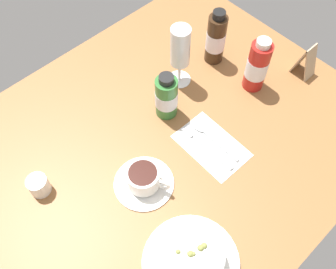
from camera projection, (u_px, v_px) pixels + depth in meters
ground_plane at (155, 151)px, 97.29cm from camera, size 110.00×84.00×3.00cm
porridge_bowl at (191, 259)px, 78.19cm from camera, size 20.43×20.43×7.63cm
cutlery_setting at (210, 144)px, 96.34cm from camera, size 11.80×18.06×0.90cm
coffee_cup at (144, 179)px, 88.65cm from camera, size 14.19×14.19×5.74cm
creamer_jug at (39, 185)px, 87.87cm from camera, size 4.75×5.70×5.32cm
wine_glass at (180, 49)px, 98.11cm from camera, size 6.50×6.50×18.41cm
sauce_bottle_brown at (216, 39)px, 105.80cm from camera, size 5.36×5.36×16.89cm
sauce_bottle_red at (257, 66)px, 100.53cm from camera, size 5.76×5.76×16.48cm
sauce_bottle_green at (166, 97)px, 96.74cm from camera, size 5.79×5.79×13.86cm
menu_card at (307, 61)px, 105.20cm from camera, size 4.58×5.58×9.93cm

